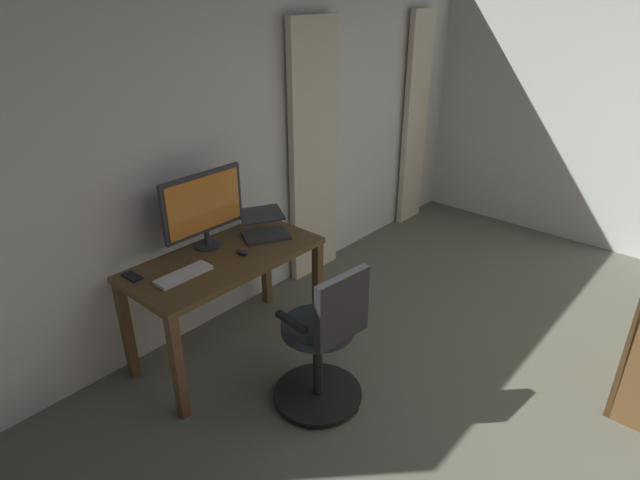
{
  "coord_description": "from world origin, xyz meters",
  "views": [
    {
      "loc": [
        2.61,
        0.01,
        2.36
      ],
      "look_at": [
        0.46,
        -1.88,
        0.97
      ],
      "focal_mm": 29.37,
      "sensor_mm": 36.0,
      "label": 1
    }
  ],
  "objects_px": {
    "computer_keyboard": "(184,275)",
    "laptop": "(264,228)",
    "computer_mouse": "(243,252)",
    "cell_phone_by_monitor": "(132,276)",
    "computer_monitor": "(204,205)",
    "office_chair": "(324,343)",
    "desk": "(226,271)"
  },
  "relations": [
    {
      "from": "computer_keyboard",
      "to": "laptop",
      "type": "height_order",
      "value": "laptop"
    },
    {
      "from": "computer_mouse",
      "to": "cell_phone_by_monitor",
      "type": "xyz_separation_m",
      "value": [
        0.65,
        -0.27,
        -0.01
      ]
    },
    {
      "from": "computer_monitor",
      "to": "computer_keyboard",
      "type": "height_order",
      "value": "computer_monitor"
    },
    {
      "from": "computer_monitor",
      "to": "computer_mouse",
      "type": "relative_size",
      "value": 6.24
    },
    {
      "from": "office_chair",
      "to": "desk",
      "type": "bearing_deg",
      "value": 97.84
    },
    {
      "from": "office_chair",
      "to": "cell_phone_by_monitor",
      "type": "relative_size",
      "value": 6.79
    },
    {
      "from": "laptop",
      "to": "computer_mouse",
      "type": "bearing_deg",
      "value": 47.8
    },
    {
      "from": "computer_monitor",
      "to": "desk",
      "type": "bearing_deg",
      "value": 84.15
    },
    {
      "from": "computer_mouse",
      "to": "cell_phone_by_monitor",
      "type": "height_order",
      "value": "computer_mouse"
    },
    {
      "from": "desk",
      "to": "computer_monitor",
      "type": "height_order",
      "value": "computer_monitor"
    },
    {
      "from": "desk",
      "to": "laptop",
      "type": "height_order",
      "value": "laptop"
    },
    {
      "from": "office_chair",
      "to": "computer_mouse",
      "type": "bearing_deg",
      "value": 90.57
    },
    {
      "from": "computer_monitor",
      "to": "laptop",
      "type": "bearing_deg",
      "value": 157.71
    },
    {
      "from": "computer_keyboard",
      "to": "cell_phone_by_monitor",
      "type": "xyz_separation_m",
      "value": [
        0.21,
        -0.23,
        -0.01
      ]
    },
    {
      "from": "office_chair",
      "to": "computer_monitor",
      "type": "xyz_separation_m",
      "value": [
        0.01,
        -1.05,
        0.6
      ]
    },
    {
      "from": "office_chair",
      "to": "computer_mouse",
      "type": "distance_m",
      "value": 0.84
    },
    {
      "from": "office_chair",
      "to": "computer_mouse",
      "type": "relative_size",
      "value": 9.77
    },
    {
      "from": "desk",
      "to": "office_chair",
      "type": "distance_m",
      "value": 0.87
    },
    {
      "from": "desk",
      "to": "computer_keyboard",
      "type": "relative_size",
      "value": 3.63
    },
    {
      "from": "computer_keyboard",
      "to": "laptop",
      "type": "xyz_separation_m",
      "value": [
        -0.74,
        -0.07,
        0.04
      ]
    },
    {
      "from": "office_chair",
      "to": "cell_phone_by_monitor",
      "type": "xyz_separation_m",
      "value": [
        0.58,
        -1.05,
        0.3
      ]
    },
    {
      "from": "computer_mouse",
      "to": "desk",
      "type": "bearing_deg",
      "value": -34.59
    },
    {
      "from": "computer_mouse",
      "to": "office_chair",
      "type": "bearing_deg",
      "value": 84.7
    },
    {
      "from": "desk",
      "to": "office_chair",
      "type": "height_order",
      "value": "office_chair"
    },
    {
      "from": "cell_phone_by_monitor",
      "to": "computer_mouse",
      "type": "bearing_deg",
      "value": 155.76
    },
    {
      "from": "desk",
      "to": "office_chair",
      "type": "xyz_separation_m",
      "value": [
        -0.03,
        0.85,
        -0.19
      ]
    },
    {
      "from": "laptop",
      "to": "computer_mouse",
      "type": "relative_size",
      "value": 4.35
    },
    {
      "from": "office_chair",
      "to": "laptop",
      "type": "xyz_separation_m",
      "value": [
        -0.37,
        -0.89,
        0.35
      ]
    },
    {
      "from": "laptop",
      "to": "computer_monitor",
      "type": "bearing_deg",
      "value": 4.85
    },
    {
      "from": "office_chair",
      "to": "laptop",
      "type": "distance_m",
      "value": 1.03
    },
    {
      "from": "computer_mouse",
      "to": "laptop",
      "type": "bearing_deg",
      "value": -159.34
    },
    {
      "from": "desk",
      "to": "laptop",
      "type": "relative_size",
      "value": 3.0
    }
  ]
}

